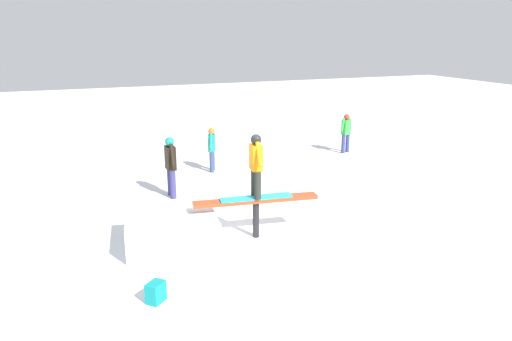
# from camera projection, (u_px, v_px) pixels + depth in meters

# --- Properties ---
(ground_plane) EXTENTS (60.00, 60.00, 0.00)m
(ground_plane) POSITION_uv_depth(u_px,v_px,m) (256.00, 237.00, 10.60)
(ground_plane) COLOR white
(rail_feature) EXTENTS (2.64, 0.65, 0.86)m
(rail_feature) POSITION_uv_depth(u_px,v_px,m) (256.00, 204.00, 10.40)
(rail_feature) COLOR black
(rail_feature) RESTS_ON ground
(snow_kicker_ramp) EXTENTS (1.99, 1.74, 0.63)m
(snow_kicker_ramp) POSITION_uv_depth(u_px,v_px,m) (171.00, 230.00, 10.11)
(snow_kicker_ramp) COLOR white
(snow_kicker_ramp) RESTS_ON ground
(main_rider_on_rail) EXTENTS (1.54, 0.72, 1.36)m
(main_rider_on_rail) POSITION_uv_depth(u_px,v_px,m) (256.00, 167.00, 10.19)
(main_rider_on_rail) COLOR #24ADD4
(main_rider_on_rail) RESTS_ON rail_feature
(bystander_teal) EXTENTS (0.32, 0.59, 1.36)m
(bystander_teal) POSITION_uv_depth(u_px,v_px,m) (212.00, 147.00, 15.29)
(bystander_teal) COLOR #344469
(bystander_teal) RESTS_ON ground
(bystander_black) EXTENTS (0.24, 0.72, 1.60)m
(bystander_black) POSITION_uv_depth(u_px,v_px,m) (171.00, 164.00, 12.90)
(bystander_black) COLOR navy
(bystander_black) RESTS_ON ground
(bystander_green) EXTENTS (0.57, 0.29, 1.38)m
(bystander_green) POSITION_uv_depth(u_px,v_px,m) (346.00, 131.00, 17.62)
(bystander_green) COLOR navy
(bystander_green) RESTS_ON ground
(loose_snowboard_white) EXTENTS (1.37, 0.57, 0.02)m
(loose_snowboard_white) POSITION_uv_depth(u_px,v_px,m) (151.00, 170.00, 15.57)
(loose_snowboard_white) COLOR white
(loose_snowboard_white) RESTS_ON ground
(backpack_on_snow) EXTENTS (0.37, 0.37, 0.34)m
(backpack_on_snow) POSITION_uv_depth(u_px,v_px,m) (156.00, 292.00, 8.03)
(backpack_on_snow) COLOR teal
(backpack_on_snow) RESTS_ON ground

